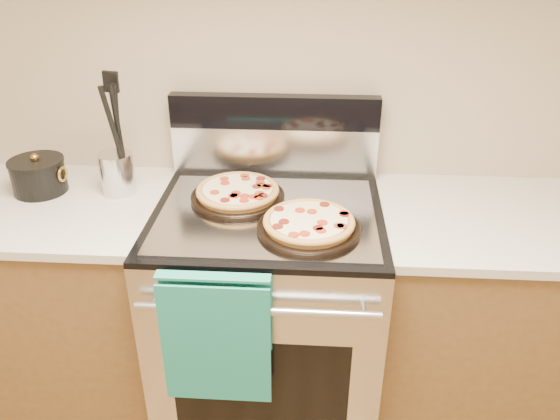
# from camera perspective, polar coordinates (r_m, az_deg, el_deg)

# --- Properties ---
(wall_back) EXTENTS (4.00, 0.00, 4.00)m
(wall_back) POSITION_cam_1_polar(r_m,az_deg,el_deg) (1.99, -0.53, 15.80)
(wall_back) COLOR tan
(wall_back) RESTS_ON ground
(range_body) EXTENTS (0.76, 0.68, 0.90)m
(range_body) POSITION_cam_1_polar(r_m,az_deg,el_deg) (2.07, -1.14, -11.59)
(range_body) COLOR #B7B7BC
(range_body) RESTS_ON ground
(oven_window) EXTENTS (0.56, 0.01, 0.40)m
(oven_window) POSITION_cam_1_polar(r_m,az_deg,el_deg) (1.83, -2.06, -18.29)
(oven_window) COLOR black
(oven_window) RESTS_ON range_body
(cooktop) EXTENTS (0.76, 0.68, 0.02)m
(cooktop) POSITION_cam_1_polar(r_m,az_deg,el_deg) (1.81, -1.28, -0.34)
(cooktop) COLOR black
(cooktop) RESTS_ON range_body
(backsplash_lower) EXTENTS (0.76, 0.06, 0.18)m
(backsplash_lower) POSITION_cam_1_polar(r_m,az_deg,el_deg) (2.05, -0.57, 6.24)
(backsplash_lower) COLOR silver
(backsplash_lower) RESTS_ON cooktop
(backsplash_upper) EXTENTS (0.76, 0.06, 0.12)m
(backsplash_upper) POSITION_cam_1_polar(r_m,az_deg,el_deg) (2.00, -0.59, 10.23)
(backsplash_upper) COLOR black
(backsplash_upper) RESTS_ON backsplash_lower
(oven_handle) EXTENTS (0.70, 0.03, 0.03)m
(oven_handle) POSITION_cam_1_polar(r_m,az_deg,el_deg) (1.56, -2.43, -10.47)
(oven_handle) COLOR silver
(oven_handle) RESTS_ON range_body
(dish_towel) EXTENTS (0.32, 0.05, 0.42)m
(dish_towel) POSITION_cam_1_polar(r_m,az_deg,el_deg) (1.64, -6.63, -12.97)
(dish_towel) COLOR #1B8777
(dish_towel) RESTS_ON oven_handle
(foil_sheet) EXTENTS (0.70, 0.55, 0.01)m
(foil_sheet) POSITION_cam_1_polar(r_m,az_deg,el_deg) (1.78, -1.36, -0.43)
(foil_sheet) COLOR gray
(foil_sheet) RESTS_ON cooktop
(cabinet_left) EXTENTS (1.00, 0.62, 0.88)m
(cabinet_left) POSITION_cam_1_polar(r_m,az_deg,el_deg) (2.33, -23.46, -9.47)
(cabinet_left) COLOR brown
(cabinet_left) RESTS_ON ground
(countertop_left) EXTENTS (1.02, 0.64, 0.03)m
(countertop_left) POSITION_cam_1_polar(r_m,az_deg,el_deg) (2.11, -25.78, 0.47)
(countertop_left) COLOR beige
(countertop_left) RESTS_ON cabinet_left
(cabinet_right) EXTENTS (1.00, 0.62, 0.88)m
(cabinet_right) POSITION_cam_1_polar(r_m,az_deg,el_deg) (2.22, 22.67, -11.38)
(cabinet_right) COLOR brown
(cabinet_right) RESTS_ON ground
(countertop_right) EXTENTS (1.02, 0.64, 0.03)m
(countertop_right) POSITION_cam_1_polar(r_m,az_deg,el_deg) (1.98, 25.05, -1.07)
(countertop_right) COLOR beige
(countertop_right) RESTS_ON cabinet_right
(pepperoni_pizza_back) EXTENTS (0.37, 0.37, 0.04)m
(pepperoni_pizza_back) POSITION_cam_1_polar(r_m,az_deg,el_deg) (1.87, -4.44, 1.79)
(pepperoni_pizza_back) COLOR #BC7739
(pepperoni_pizza_back) RESTS_ON foil_sheet
(pepperoni_pizza_front) EXTENTS (0.39, 0.39, 0.04)m
(pepperoni_pizza_front) POSITION_cam_1_polar(r_m,az_deg,el_deg) (1.68, 3.03, -1.48)
(pepperoni_pizza_front) COLOR #BC7739
(pepperoni_pizza_front) RESTS_ON foil_sheet
(utensil_crock) EXTENTS (0.15, 0.15, 0.15)m
(utensil_crock) POSITION_cam_1_polar(r_m,az_deg,el_deg) (2.01, -16.62, 3.69)
(utensil_crock) COLOR silver
(utensil_crock) RESTS_ON countertop_left
(saucepan) EXTENTS (0.21, 0.21, 0.11)m
(saucepan) POSITION_cam_1_polar(r_m,az_deg,el_deg) (2.12, -23.88, 3.17)
(saucepan) COLOR black
(saucepan) RESTS_ON countertop_left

